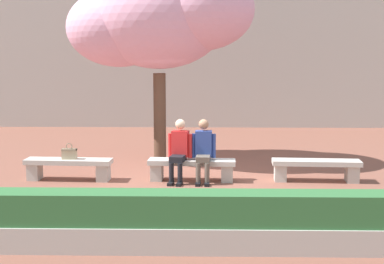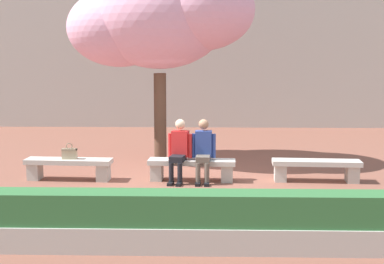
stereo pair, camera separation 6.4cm
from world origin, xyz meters
name	(u,v)px [view 1 (the left image)]	position (x,y,z in m)	size (l,w,h in m)	color
ground_plane	(192,181)	(0.00, 0.00, 0.00)	(100.00, 100.00, 0.00)	brown
building_facade	(197,6)	(0.00, 10.13, 4.42)	(28.00, 4.00, 8.85)	#B7B2A8
stone_bench_west_end	(69,166)	(-2.58, 0.00, 0.30)	(1.83, 0.52, 0.45)	#BCB7AD
stone_bench_near_west	(192,166)	(0.00, 0.00, 0.30)	(1.83, 0.52, 0.45)	#BCB7AD
stone_bench_center	(316,167)	(2.58, 0.00, 0.30)	(1.83, 0.52, 0.45)	#BCB7AD
person_seated_left	(179,148)	(-0.26, -0.05, 0.70)	(0.50, 0.73, 1.29)	black
person_seated_right	(203,148)	(0.24, -0.05, 0.70)	(0.51, 0.69, 1.29)	black
handbag	(69,153)	(-2.56, 0.00, 0.58)	(0.30, 0.15, 0.34)	tan
cherry_tree_main	(159,18)	(-0.81, 1.93, 3.45)	(4.46, 3.05, 4.70)	#513828
planter_hedge_foreground	(186,222)	(0.00, -3.96, 0.39)	(9.17, 0.50, 0.80)	#BCB7AD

